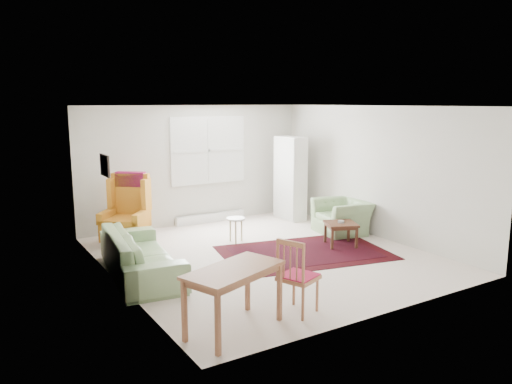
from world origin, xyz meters
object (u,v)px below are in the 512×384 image
stool (236,230)px  cabinet (290,178)px  sofa (140,246)px  coffee_table (341,234)px  wingback_chair (125,210)px  desk (234,300)px  desk_chair (298,275)px  armchair (342,213)px

stool → cabinet: bearing=27.3°
sofa → coffee_table: sofa is taller
wingback_chair → desk: wingback_chair is taller
wingback_chair → desk_chair: 4.19m
stool → wingback_chair: bearing=152.5°
desk → sofa: bearing=96.8°
wingback_chair → cabinet: bearing=41.3°
sofa → desk: bearing=-166.0°
cabinet → desk_chair: (-2.85, -4.16, -0.43)m
wingback_chair → desk_chair: (0.89, -4.09, -0.17)m
coffee_table → stool: size_ratio=1.14×
sofa → cabinet: (4.04, 1.82, 0.46)m
coffee_table → desk: desk is taller
desk_chair → wingback_chair: bearing=-9.6°
sofa → desk: (0.28, -2.36, -0.08)m
cabinet → desk: 5.65m
stool → cabinet: size_ratio=0.25×
sofa → wingback_chair: bearing=-2.7°
sofa → armchair: (4.20, 0.28, -0.06)m
stool → cabinet: (1.95, 1.01, 0.68)m
armchair → coffee_table: (-0.63, -0.69, -0.18)m
coffee_table → wingback_chair: bearing=146.7°
cabinet → desk_chair: cabinet is taller
sofa → cabinet: 4.46m
stool → desk_chair: desk_chair is taller
coffee_table → armchair: bearing=47.6°
stool → desk: size_ratio=0.40×
wingback_chair → stool: bearing=12.7°
sofa → desk_chair: 2.63m
armchair → desk: armchair is taller
wingback_chair → coffee_table: wingback_chair is taller
wingback_chair → coffee_table: bearing=6.8°
cabinet → desk_chair: size_ratio=1.90×
coffee_table → desk_chair: 3.08m
armchair → desk_chair: size_ratio=1.05×
sofa → stool: sofa is taller
desk_chair → armchair: bearing=-70.7°
armchair → desk: size_ratio=0.86×
armchair → desk_chair: 3.99m
coffee_table → cabinet: bearing=78.1°
sofa → armchair: size_ratio=2.24×
sofa → desk_chair: size_ratio=2.35×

